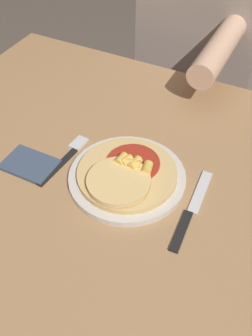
{
  "coord_description": "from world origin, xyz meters",
  "views": [
    {
      "loc": [
        0.25,
        -0.51,
        1.38
      ],
      "look_at": [
        -0.0,
        -0.0,
        0.8
      ],
      "focal_mm": 42.0,
      "sensor_mm": 36.0,
      "label": 1
    }
  ],
  "objects_px": {
    "plate": "(126,179)",
    "person_diner": "(200,53)",
    "fork": "(67,157)",
    "knife": "(191,210)",
    "dining_table": "(127,211)",
    "pizza": "(125,174)"
  },
  "relations": [
    {
      "from": "plate",
      "to": "person_diner",
      "type": "relative_size",
      "value": 0.21
    },
    {
      "from": "fork",
      "to": "knife",
      "type": "bearing_deg",
      "value": -3.29
    },
    {
      "from": "plate",
      "to": "person_diner",
      "type": "bearing_deg",
      "value": 95.61
    },
    {
      "from": "plate",
      "to": "fork",
      "type": "distance_m",
      "value": 0.15
    },
    {
      "from": "knife",
      "to": "person_diner",
      "type": "relative_size",
      "value": 0.19
    },
    {
      "from": "dining_table",
      "to": "pizza",
      "type": "height_order",
      "value": "pizza"
    },
    {
      "from": "plate",
      "to": "pizza",
      "type": "xyz_separation_m",
      "value": [
        0.0,
        -0.0,
        0.02
      ]
    },
    {
      "from": "fork",
      "to": "knife",
      "type": "distance_m",
      "value": 0.31
    },
    {
      "from": "plate",
      "to": "knife",
      "type": "height_order",
      "value": "plate"
    },
    {
      "from": "plate",
      "to": "person_diner",
      "type": "height_order",
      "value": "person_diner"
    },
    {
      "from": "dining_table",
      "to": "plate",
      "type": "distance_m",
      "value": 0.12
    },
    {
      "from": "plate",
      "to": "dining_table",
      "type": "bearing_deg",
      "value": 85.73
    },
    {
      "from": "fork",
      "to": "person_diner",
      "type": "height_order",
      "value": "person_diner"
    },
    {
      "from": "knife",
      "to": "person_diner",
      "type": "xyz_separation_m",
      "value": [
        -0.22,
        0.72,
        -0.08
      ]
    },
    {
      "from": "pizza",
      "to": "person_diner",
      "type": "bearing_deg",
      "value": 95.61
    },
    {
      "from": "fork",
      "to": "knife",
      "type": "relative_size",
      "value": 0.8
    },
    {
      "from": "pizza",
      "to": "dining_table",
      "type": "bearing_deg",
      "value": 90.33
    },
    {
      "from": "person_diner",
      "to": "pizza",
      "type": "bearing_deg",
      "value": -84.39
    },
    {
      "from": "pizza",
      "to": "person_diner",
      "type": "relative_size",
      "value": 0.18
    },
    {
      "from": "pizza",
      "to": "fork",
      "type": "xyz_separation_m",
      "value": [
        -0.15,
        0.01,
        -0.02
      ]
    },
    {
      "from": "dining_table",
      "to": "pizza",
      "type": "xyz_separation_m",
      "value": [
        0.0,
        -0.01,
        0.13
      ]
    },
    {
      "from": "pizza",
      "to": "person_diner",
      "type": "distance_m",
      "value": 0.72
    }
  ]
}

